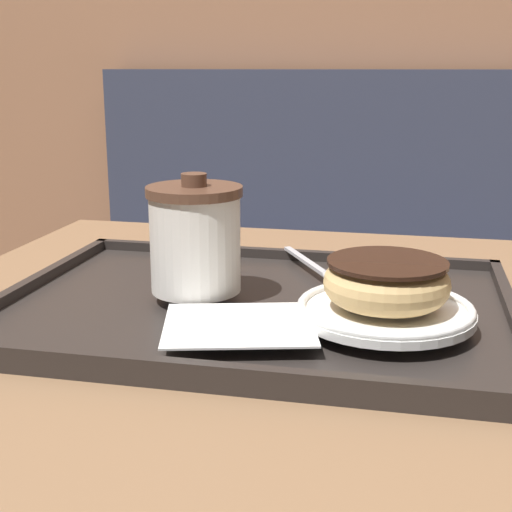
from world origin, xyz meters
TOP-DOWN VIEW (x-y plane):
  - booth_bench at (-0.03, 0.87)m, footprint 1.11×0.44m
  - cafe_table at (0.00, 0.00)m, footprint 0.77×0.79m
  - serving_tray at (0.01, -0.02)m, footprint 0.53×0.39m
  - napkin_paper at (0.02, -0.11)m, footprint 0.16×0.15m
  - coffee_cup_front at (-0.05, -0.02)m, footprint 0.10×0.10m
  - plate_with_chocolate_donut at (0.15, -0.06)m, footprint 0.17×0.17m
  - donut_chocolate_glazed at (0.15, -0.06)m, footprint 0.12×0.12m
  - spoon at (0.07, 0.07)m, footprint 0.10×0.15m

SIDE VIEW (x-z plane):
  - booth_bench at x=-0.03m, z-range -0.18..0.82m
  - cafe_table at x=0.00m, z-range 0.18..0.93m
  - serving_tray at x=0.01m, z-range 0.75..0.77m
  - napkin_paper at x=0.02m, z-range 0.78..0.78m
  - spoon at x=0.07m, z-range 0.78..0.79m
  - plate_with_chocolate_donut at x=0.15m, z-range 0.78..0.79m
  - donut_chocolate_glazed at x=0.15m, z-range 0.79..0.83m
  - coffee_cup_front at x=-0.05m, z-range 0.77..0.89m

